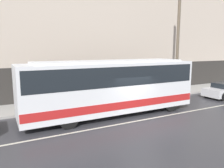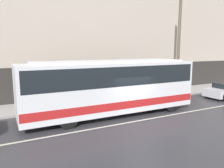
# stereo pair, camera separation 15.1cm
# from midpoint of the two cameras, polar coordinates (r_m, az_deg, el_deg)

# --- Properties ---
(ground_plane) EXTENTS (60.00, 60.00, 0.00)m
(ground_plane) POSITION_cam_midpoint_polar(r_m,az_deg,el_deg) (12.98, 7.22, -9.53)
(ground_plane) COLOR #333338
(sidewalk) EXTENTS (60.00, 3.16, 0.15)m
(sidewalk) POSITION_cam_midpoint_polar(r_m,az_deg,el_deg) (17.66, -3.11, -4.24)
(sidewalk) COLOR #A09E99
(sidewalk) RESTS_ON ground_plane
(building_facade) EXTENTS (60.00, 0.35, 12.35)m
(building_facade) POSITION_cam_midpoint_polar(r_m,az_deg,el_deg) (18.88, -5.49, 14.59)
(building_facade) COLOR #B7A899
(building_facade) RESTS_ON ground_plane
(lane_stripe) EXTENTS (54.00, 0.14, 0.01)m
(lane_stripe) POSITION_cam_midpoint_polar(r_m,az_deg,el_deg) (12.98, 7.22, -9.51)
(lane_stripe) COLOR beige
(lane_stripe) RESTS_ON ground_plane
(transit_bus) EXTENTS (11.06, 2.55, 3.45)m
(transit_bus) POSITION_cam_midpoint_polar(r_m,az_deg,el_deg) (13.56, 0.23, -0.20)
(transit_bus) COLOR silver
(transit_bus) RESTS_ON ground_plane
(utility_pole_near) EXTENTS (0.26, 0.26, 8.63)m
(utility_pole_near) POSITION_cam_midpoint_polar(r_m,az_deg,el_deg) (20.59, 17.21, 9.57)
(utility_pole_near) COLOR brown
(utility_pole_near) RESTS_ON sidewalk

